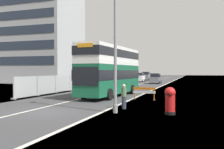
{
  "coord_description": "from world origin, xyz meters",
  "views": [
    {
      "loc": [
        8.72,
        -13.18,
        2.5
      ],
      "look_at": [
        2.0,
        6.59,
        2.2
      ],
      "focal_mm": 39.87,
      "sensor_mm": 36.0,
      "label": 1
    }
  ],
  "objects_px": {
    "red_pillar_postbox": "(170,100)",
    "car_oncoming_near": "(119,79)",
    "car_receding_mid": "(155,79)",
    "car_far_side": "(146,76)",
    "roadworks_barrier": "(144,92)",
    "lamppost_foreground": "(115,37)",
    "car_receding_far": "(140,77)",
    "double_decker_bus": "(111,70)",
    "pedestrian_at_kerb": "(124,96)"
  },
  "relations": [
    {
      "from": "car_receding_mid",
      "to": "car_receding_far",
      "type": "bearing_deg",
      "value": 122.1
    },
    {
      "from": "car_oncoming_near",
      "to": "pedestrian_at_kerb",
      "type": "height_order",
      "value": "car_oncoming_near"
    },
    {
      "from": "red_pillar_postbox",
      "to": "car_receding_mid",
      "type": "bearing_deg",
      "value": 100.21
    },
    {
      "from": "roadworks_barrier",
      "to": "car_oncoming_near",
      "type": "distance_m",
      "value": 22.41
    },
    {
      "from": "roadworks_barrier",
      "to": "red_pillar_postbox",
      "type": "bearing_deg",
      "value": -66.83
    },
    {
      "from": "car_receding_far",
      "to": "car_oncoming_near",
      "type": "bearing_deg",
      "value": -91.56
    },
    {
      "from": "lamppost_foreground",
      "to": "car_receding_far",
      "type": "distance_m",
      "value": 43.49
    },
    {
      "from": "pedestrian_at_kerb",
      "to": "car_oncoming_near",
      "type": "bearing_deg",
      "value": 107.65
    },
    {
      "from": "car_oncoming_near",
      "to": "car_far_side",
      "type": "relative_size",
      "value": 0.96
    },
    {
      "from": "red_pillar_postbox",
      "to": "roadworks_barrier",
      "type": "height_order",
      "value": "red_pillar_postbox"
    },
    {
      "from": "lamppost_foreground",
      "to": "double_decker_bus",
      "type": "bearing_deg",
      "value": 110.45
    },
    {
      "from": "red_pillar_postbox",
      "to": "roadworks_barrier",
      "type": "xyz_separation_m",
      "value": [
        -2.82,
        6.6,
        -0.17
      ]
    },
    {
      "from": "car_receding_mid",
      "to": "car_receding_far",
      "type": "height_order",
      "value": "car_receding_far"
    },
    {
      "from": "roadworks_barrier",
      "to": "car_oncoming_near",
      "type": "bearing_deg",
      "value": 112.5
    },
    {
      "from": "car_far_side",
      "to": "car_receding_mid",
      "type": "bearing_deg",
      "value": -73.37
    },
    {
      "from": "double_decker_bus",
      "to": "car_receding_far",
      "type": "bearing_deg",
      "value": 97.5
    },
    {
      "from": "double_decker_bus",
      "to": "car_far_side",
      "type": "height_order",
      "value": "double_decker_bus"
    },
    {
      "from": "roadworks_barrier",
      "to": "double_decker_bus",
      "type": "bearing_deg",
      "value": 149.7
    },
    {
      "from": "lamppost_foreground",
      "to": "red_pillar_postbox",
      "type": "bearing_deg",
      "value": 9.26
    },
    {
      "from": "double_decker_bus",
      "to": "car_far_side",
      "type": "xyz_separation_m",
      "value": [
        -4.77,
        43.0,
        -1.52
      ]
    },
    {
      "from": "lamppost_foreground",
      "to": "roadworks_barrier",
      "type": "distance_m",
      "value": 8.06
    },
    {
      "from": "lamppost_foreground",
      "to": "car_far_side",
      "type": "height_order",
      "value": "lamppost_foreground"
    },
    {
      "from": "car_receding_mid",
      "to": "car_receding_far",
      "type": "distance_m",
      "value": 9.01
    },
    {
      "from": "car_receding_far",
      "to": "red_pillar_postbox",
      "type": "bearing_deg",
      "value": -75.37
    },
    {
      "from": "car_oncoming_near",
      "to": "car_receding_far",
      "type": "bearing_deg",
      "value": 88.44
    },
    {
      "from": "red_pillar_postbox",
      "to": "lamppost_foreground",
      "type": "bearing_deg",
      "value": -170.74
    },
    {
      "from": "car_receding_mid",
      "to": "car_far_side",
      "type": "relative_size",
      "value": 0.98
    },
    {
      "from": "roadworks_barrier",
      "to": "car_receding_far",
      "type": "bearing_deg",
      "value": 102.96
    },
    {
      "from": "double_decker_bus",
      "to": "car_receding_mid",
      "type": "xyz_separation_m",
      "value": [
        0.4,
        25.67,
        -1.64
      ]
    },
    {
      "from": "roadworks_barrier",
      "to": "car_receding_mid",
      "type": "bearing_deg",
      "value": 96.92
    },
    {
      "from": "car_oncoming_near",
      "to": "car_receding_far",
      "type": "height_order",
      "value": "car_oncoming_near"
    },
    {
      "from": "lamppost_foreground",
      "to": "car_receding_mid",
      "type": "distance_m",
      "value": 35.31
    },
    {
      "from": "double_decker_bus",
      "to": "car_oncoming_near",
      "type": "height_order",
      "value": "double_decker_bus"
    },
    {
      "from": "double_decker_bus",
      "to": "car_receding_far",
      "type": "distance_m",
      "value": 33.63
    },
    {
      "from": "car_receding_mid",
      "to": "double_decker_bus",
      "type": "bearing_deg",
      "value": -90.9
    },
    {
      "from": "roadworks_barrier",
      "to": "car_far_side",
      "type": "height_order",
      "value": "car_far_side"
    },
    {
      "from": "red_pillar_postbox",
      "to": "car_oncoming_near",
      "type": "bearing_deg",
      "value": 112.66
    },
    {
      "from": "lamppost_foreground",
      "to": "car_oncoming_near",
      "type": "height_order",
      "value": "lamppost_foreground"
    },
    {
      "from": "pedestrian_at_kerb",
      "to": "car_receding_far",
      "type": "bearing_deg",
      "value": 100.93
    },
    {
      "from": "lamppost_foreground",
      "to": "red_pillar_postbox",
      "type": "relative_size",
      "value": 6.01
    },
    {
      "from": "red_pillar_postbox",
      "to": "car_far_side",
      "type": "height_order",
      "value": "car_far_side"
    },
    {
      "from": "lamppost_foreground",
      "to": "red_pillar_postbox",
      "type": "distance_m",
      "value": 4.82
    },
    {
      "from": "red_pillar_postbox",
      "to": "roadworks_barrier",
      "type": "distance_m",
      "value": 7.18
    },
    {
      "from": "lamppost_foreground",
      "to": "car_oncoming_near",
      "type": "xyz_separation_m",
      "value": [
        -8.26,
        27.81,
        -3.48
      ]
    },
    {
      "from": "double_decker_bus",
      "to": "car_receding_mid",
      "type": "height_order",
      "value": "double_decker_bus"
    },
    {
      "from": "car_receding_mid",
      "to": "roadworks_barrier",
      "type": "bearing_deg",
      "value": -83.08
    },
    {
      "from": "double_decker_bus",
      "to": "car_receding_far",
      "type": "relative_size",
      "value": 2.76
    },
    {
      "from": "double_decker_bus",
      "to": "car_receding_mid",
      "type": "bearing_deg",
      "value": 89.1
    },
    {
      "from": "car_receding_far",
      "to": "car_far_side",
      "type": "xyz_separation_m",
      "value": [
        -0.39,
        9.7,
        0.08
      ]
    },
    {
      "from": "car_oncoming_near",
      "to": "car_far_side",
      "type": "distance_m",
      "value": 24.51
    }
  ]
}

